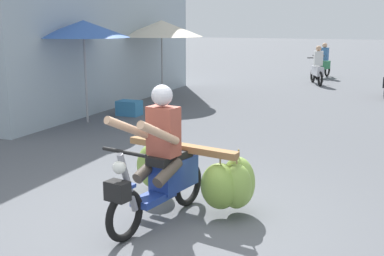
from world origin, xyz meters
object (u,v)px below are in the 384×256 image
(market_umbrella_near_shop, at_px, (162,28))
(produce_crate, at_px, (129,108))
(motorbike_distant_ahead_left, at_px, (317,69))
(market_umbrella_further_along, at_px, (83,29))
(motorbike_distant_far_ahead, at_px, (323,64))
(motorbike_main_loaded, at_px, (189,173))

(market_umbrella_near_shop, relative_size, produce_crate, 4.22)
(motorbike_distant_ahead_left, xyz_separation_m, market_umbrella_near_shop, (-3.69, -5.26, 1.48))
(motorbike_distant_ahead_left, relative_size, market_umbrella_near_shop, 0.65)
(motorbike_distant_ahead_left, height_order, market_umbrella_further_along, market_umbrella_further_along)
(market_umbrella_near_shop, bearing_deg, motorbike_distant_far_ahead, 64.65)
(motorbike_distant_ahead_left, bearing_deg, produce_crate, -113.79)
(motorbike_distant_ahead_left, height_order, market_umbrella_near_shop, market_umbrella_near_shop)
(motorbike_distant_ahead_left, distance_m, market_umbrella_further_along, 9.75)
(motorbike_main_loaded, xyz_separation_m, produce_crate, (-3.71, 5.17, -0.32))
(motorbike_main_loaded, relative_size, produce_crate, 3.55)
(market_umbrella_further_along, bearing_deg, produce_crate, 66.53)
(market_umbrella_further_along, distance_m, produce_crate, 2.25)
(motorbike_main_loaded, relative_size, motorbike_distant_far_ahead, 1.25)
(motorbike_distant_ahead_left, distance_m, produce_crate, 8.45)
(motorbike_distant_far_ahead, height_order, produce_crate, motorbike_distant_far_ahead)
(motorbike_distant_far_ahead, xyz_separation_m, market_umbrella_further_along, (-3.79, -11.16, 1.52))
(motorbike_main_loaded, distance_m, market_umbrella_near_shop, 8.76)
(produce_crate, bearing_deg, market_umbrella_near_shop, 96.48)
(motorbike_distant_ahead_left, bearing_deg, market_umbrella_further_along, -113.75)
(market_umbrella_near_shop, bearing_deg, motorbike_main_loaded, -62.41)
(motorbike_distant_ahead_left, bearing_deg, motorbike_distant_far_ahead, 92.08)
(market_umbrella_further_along, bearing_deg, market_umbrella_near_shop, 86.91)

